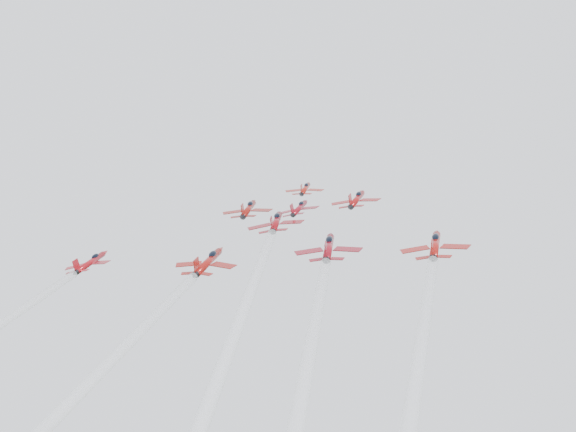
# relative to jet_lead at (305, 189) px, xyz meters

# --- Properties ---
(jet_lead) EXTENTS (8.69, 11.22, 6.77)m
(jet_lead) POSITION_rel_jet_lead_xyz_m (0.00, 0.00, 0.00)
(jet_lead) COLOR #A71A0F
(jet_row2_left) EXTENTS (10.40, 13.42, 8.10)m
(jet_row2_left) POSITION_rel_jet_lead_xyz_m (-8.62, -12.76, -6.99)
(jet_row2_left) COLOR maroon
(jet_row2_center) EXTENTS (8.72, 11.25, 6.79)m
(jet_row2_center) POSITION_rel_jet_lead_xyz_m (2.60, -14.59, -8.01)
(jet_row2_center) COLOR maroon
(jet_row2_right) EXTENTS (10.01, 12.92, 7.80)m
(jet_row2_right) POSITION_rel_jet_lead_xyz_m (13.44, -11.24, -6.16)
(jet_row2_right) COLOR #A20F10
(jet_center) EXTENTS (10.64, 101.78, 56.75)m
(jet_center) POSITION_rel_jet_lead_xyz_m (0.39, -67.61, -37.19)
(jet_center) COLOR maroon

